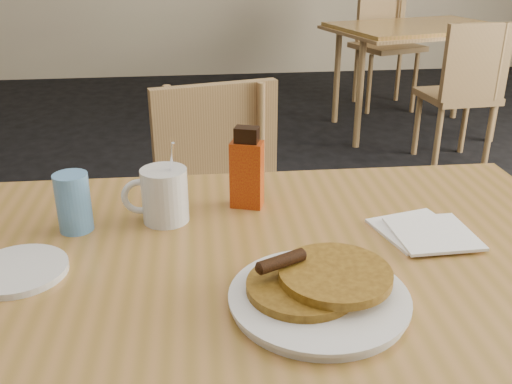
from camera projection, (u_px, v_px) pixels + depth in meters
main_table at (258, 284)px, 1.01m from camera, size 1.36×0.93×0.75m
neighbor_table at (419, 31)px, 3.87m from camera, size 1.30×1.03×0.75m
chair_main_far at (219, 204)px, 1.76m from camera, size 0.48×0.48×0.88m
chair_neighbor_far at (384, 30)px, 4.61m from camera, size 0.58×0.59×1.02m
chair_neighbor_near at (465, 83)px, 3.29m from camera, size 0.42×0.42×0.86m
pancake_plate at (318, 292)px, 0.88m from camera, size 0.28×0.28×0.07m
coffee_mug at (163, 194)px, 1.13m from camera, size 0.13×0.09×0.17m
syrup_bottle at (247, 170)px, 1.18m from camera, size 0.08×0.06×0.17m
napkin_stack at (425, 232)px, 1.09m from camera, size 0.18×0.19×0.01m
blue_tumbler at (74, 202)px, 1.09m from camera, size 0.07×0.07×0.12m
side_saucer at (18, 270)px, 0.97m from camera, size 0.20×0.20×0.01m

